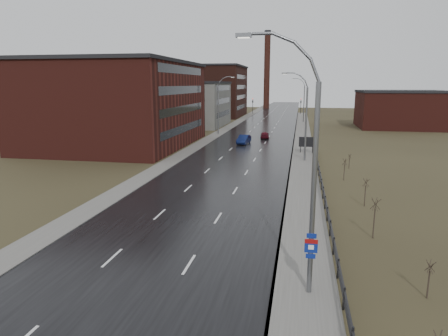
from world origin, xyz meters
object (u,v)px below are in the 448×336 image
at_px(billboard, 307,142).
at_px(car_near, 244,140).
at_px(car_far, 265,135).
at_px(streetlight_main, 307,171).

relative_size(billboard, car_near, 0.55).
distance_m(billboard, car_far, 17.12).
distance_m(streetlight_main, billboard, 40.34).
bearing_deg(billboard, streetlight_main, -90.90).
distance_m(streetlight_main, car_near, 49.11).
height_order(car_near, car_far, car_near).
distance_m(streetlight_main, car_far, 56.18).
xyz_separation_m(streetlight_main, car_far, (-6.76, 55.51, -5.41)).
bearing_deg(streetlight_main, billboard, 89.10).
relative_size(streetlight_main, billboard, 4.89).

